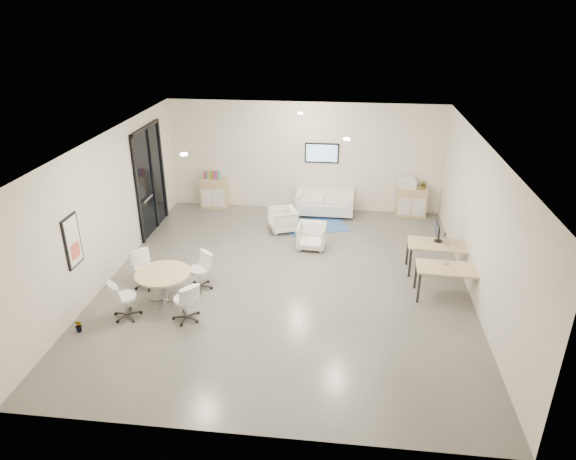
% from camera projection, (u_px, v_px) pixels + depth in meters
% --- Properties ---
extents(room_shell, '(9.60, 10.60, 4.80)m').
position_uv_depth(room_shell, '(286.00, 216.00, 10.91)').
color(room_shell, '#595751').
rests_on(room_shell, ground).
extents(glass_door, '(0.09, 1.90, 2.85)m').
position_uv_depth(glass_door, '(150.00, 177.00, 13.64)').
color(glass_door, black).
rests_on(glass_door, room_shell).
extents(artwork, '(0.05, 0.54, 1.04)m').
position_uv_depth(artwork, '(73.00, 241.00, 9.91)').
color(artwork, black).
rests_on(artwork, room_shell).
extents(wall_tv, '(0.98, 0.06, 0.58)m').
position_uv_depth(wall_tv, '(322.00, 153.00, 14.84)').
color(wall_tv, black).
rests_on(wall_tv, room_shell).
extents(ceiling_spots, '(3.14, 4.14, 0.03)m').
position_uv_depth(ceiling_spots, '(282.00, 133.00, 11.04)').
color(ceiling_spots, '#FFEAC6').
rests_on(ceiling_spots, room_shell).
extents(sideboard_left, '(0.81, 0.42, 0.91)m').
position_uv_depth(sideboard_left, '(214.00, 193.00, 15.53)').
color(sideboard_left, tan).
rests_on(sideboard_left, room_shell).
extents(sideboard_right, '(0.85, 0.41, 0.85)m').
position_uv_depth(sideboard_right, '(411.00, 202.00, 14.93)').
color(sideboard_right, tan).
rests_on(sideboard_right, room_shell).
extents(books, '(0.47, 0.14, 0.22)m').
position_uv_depth(books, '(212.00, 175.00, 15.31)').
color(books, red).
rests_on(books, sideboard_left).
extents(printer, '(0.48, 0.42, 0.31)m').
position_uv_depth(printer, '(408.00, 183.00, 14.71)').
color(printer, white).
rests_on(printer, sideboard_right).
extents(loveseat, '(1.66, 0.84, 0.62)m').
position_uv_depth(loveseat, '(325.00, 203.00, 15.06)').
color(loveseat, silver).
rests_on(loveseat, room_shell).
extents(blue_rug, '(1.98, 1.63, 0.01)m').
position_uv_depth(blue_rug, '(316.00, 225.00, 14.42)').
color(blue_rug, '#325599').
rests_on(blue_rug, room_shell).
extents(armchair_left, '(0.84, 0.87, 0.70)m').
position_uv_depth(armchair_left, '(283.00, 219.00, 13.98)').
color(armchair_left, silver).
rests_on(armchair_left, room_shell).
extents(armchair_right, '(0.72, 0.67, 0.71)m').
position_uv_depth(armchair_right, '(312.00, 235.00, 13.00)').
color(armchair_right, silver).
rests_on(armchair_right, room_shell).
extents(desk_rear, '(1.43, 0.80, 0.72)m').
position_uv_depth(desk_rear, '(439.00, 247.00, 11.72)').
color(desk_rear, tan).
rests_on(desk_rear, room_shell).
extents(desk_front, '(1.38, 0.74, 0.70)m').
position_uv_depth(desk_front, '(449.00, 271.00, 10.73)').
color(desk_front, tan).
rests_on(desk_front, room_shell).
extents(monitor, '(0.20, 0.50, 0.44)m').
position_uv_depth(monitor, '(437.00, 232.00, 11.73)').
color(monitor, black).
rests_on(monitor, desk_rear).
extents(round_table, '(1.14, 1.14, 0.69)m').
position_uv_depth(round_table, '(163.00, 276.00, 10.56)').
color(round_table, tan).
rests_on(round_table, room_shell).
extents(meeting_chairs, '(2.08, 2.08, 0.82)m').
position_uv_depth(meeting_chairs, '(164.00, 285.00, 10.64)').
color(meeting_chairs, white).
rests_on(meeting_chairs, room_shell).
extents(plant_cabinet, '(0.31, 0.33, 0.21)m').
position_uv_depth(plant_cabinet, '(424.00, 185.00, 14.66)').
color(plant_cabinet, '#3F7F3F').
rests_on(plant_cabinet, sideboard_right).
extents(plant_floor, '(0.24, 0.32, 0.12)m').
position_uv_depth(plant_floor, '(80.00, 329.00, 9.79)').
color(plant_floor, '#3F7F3F').
rests_on(plant_floor, room_shell).
extents(cup, '(0.12, 0.10, 0.11)m').
position_uv_depth(cup, '(444.00, 261.00, 10.84)').
color(cup, white).
rests_on(cup, desk_front).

